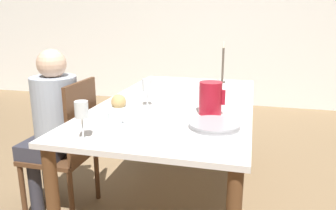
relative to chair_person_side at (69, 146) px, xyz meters
name	(u,v)px	position (x,y,z in m)	size (l,w,h in m)	color
ground_plane	(177,198)	(0.70, 0.34, -0.49)	(20.00, 20.00, 0.00)	#7F6647
wall_back	(222,21)	(0.70, 3.37, 0.81)	(10.00, 0.06, 2.60)	white
dining_table	(178,114)	(0.70, 0.34, 0.19)	(1.04, 1.92, 0.77)	silver
chair_person_side	(69,146)	(0.00, 0.00, 0.00)	(0.42, 0.42, 0.95)	#51331E
person_seated	(53,120)	(-0.09, -0.02, 0.19)	(0.39, 0.41, 1.16)	#33333D
red_pitcher	(210,98)	(0.96, 0.09, 0.38)	(0.17, 0.14, 0.20)	#A31423
wine_glass_water	(147,86)	(0.53, 0.16, 0.42)	(0.07, 0.07, 0.19)	white
wine_glass_juice	(82,112)	(0.41, -0.51, 0.42)	(0.07, 0.07, 0.20)	white
teacup_near_person	(115,119)	(0.47, -0.25, 0.31)	(0.14, 0.14, 0.07)	silver
serving_tray	(214,125)	(1.02, -0.17, 0.30)	(0.28, 0.28, 0.03)	#9E9EA3
bread_plate	(119,104)	(0.36, 0.07, 0.31)	(0.21, 0.21, 0.10)	silver
candlestick_tall	(223,67)	(0.94, 1.13, 0.43)	(0.06, 0.06, 0.37)	#4C4238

